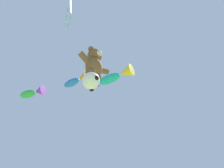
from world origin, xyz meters
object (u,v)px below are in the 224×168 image
(fish_kite_emerald, at_px, (33,93))
(fish_kite_cobalt, at_px, (77,80))
(soccer_ball_kite, at_px, (91,81))
(diamond_kite, at_px, (70,10))
(fish_kite_teal, at_px, (118,76))
(teddy_bear_kite, at_px, (94,63))

(fish_kite_emerald, bearing_deg, fish_kite_cobalt, -61.27)
(soccer_ball_kite, relative_size, fish_kite_emerald, 0.45)
(fish_kite_cobalt, bearing_deg, soccer_ball_kite, -116.32)
(fish_kite_emerald, height_order, diamond_kite, diamond_kite)
(fish_kite_teal, bearing_deg, teddy_bear_kite, -163.03)
(soccer_ball_kite, height_order, diamond_kite, diamond_kite)
(soccer_ball_kite, bearing_deg, fish_kite_emerald, 87.00)
(teddy_bear_kite, height_order, fish_kite_emerald, fish_kite_emerald)
(fish_kite_teal, relative_size, fish_kite_emerald, 1.23)
(fish_kite_teal, xyz_separation_m, fish_kite_emerald, (-2.50, 5.44, 0.31))
(teddy_bear_kite, distance_m, diamond_kite, 3.78)
(teddy_bear_kite, xyz_separation_m, fish_kite_teal, (2.54, 0.77, 1.36))
(soccer_ball_kite, relative_size, fish_kite_teal, 0.37)
(teddy_bear_kite, distance_m, fish_kite_teal, 2.98)
(fish_kite_teal, xyz_separation_m, fish_kite_cobalt, (-1.00, 2.71, 0.69))
(soccer_ball_kite, xyz_separation_m, fish_kite_teal, (2.84, 1.00, 2.86))
(fish_kite_cobalt, distance_m, diamond_kite, 4.63)
(teddy_bear_kite, distance_m, soccer_ball_kite, 1.55)
(fish_kite_emerald, bearing_deg, teddy_bear_kite, -90.34)
(teddy_bear_kite, relative_size, fish_kite_emerald, 1.02)
(fish_kite_teal, relative_size, fish_kite_cobalt, 1.19)
(teddy_bear_kite, distance_m, fish_kite_cobalt, 4.32)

